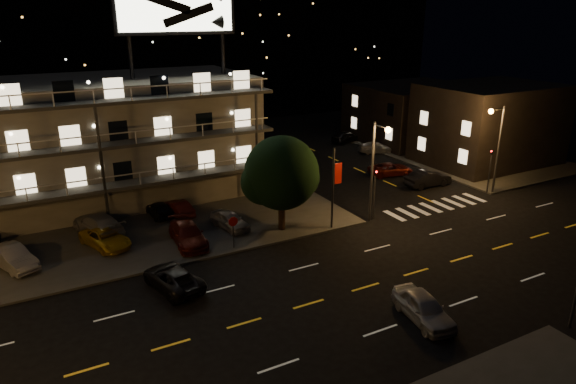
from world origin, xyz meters
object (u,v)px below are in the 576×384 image
lot_car_2 (105,238)px  lot_car_7 (98,224)px  tree (281,175)px  road_car_west (173,278)px  lot_car_4 (230,220)px  side_car_0 (428,179)px  road_car_east (424,308)px

lot_car_2 → lot_car_7: (-0.05, 2.55, 0.15)m
tree → lot_car_2: tree is taller
lot_car_7 → road_car_west: size_ratio=1.11×
tree → lot_car_4: tree is taller
side_car_0 → lot_car_2: bearing=91.5°
tree → lot_car_4: 5.34m
road_car_west → lot_car_2: bearing=-84.1°
road_car_west → lot_car_4: bearing=-147.1°
lot_car_4 → road_car_east: bearing=-86.2°
lot_car_4 → lot_car_2: bearing=161.0°
tree → road_car_west: (-9.69, -4.48, -3.77)m
lot_car_2 → lot_car_7: 2.55m
lot_car_7 → side_car_0: (29.50, -3.00, -0.15)m
lot_car_7 → lot_car_2: bearing=74.5°
lot_car_4 → side_car_0: bearing=-9.9°
lot_car_4 → tree: bearing=-42.8°
lot_car_2 → lot_car_7: size_ratio=0.83×
lot_car_2 → road_car_west: lot_car_2 is taller
lot_car_4 → side_car_0: 20.54m
tree → road_car_east: size_ratio=1.65×
tree → side_car_0: bearing=8.9°
side_car_0 → road_car_west: bearing=107.3°
lot_car_4 → road_car_west: (-6.34, -6.50, -0.14)m
tree → road_car_east: 14.75m
lot_car_2 → road_car_west: 8.04m
lot_car_4 → side_car_0: side_car_0 is taller
side_car_0 → tree: bearing=101.3°
lot_car_4 → road_car_east: (4.55, -16.24, -0.05)m
lot_car_4 → road_car_east: 16.87m
tree → lot_car_4: size_ratio=1.90×
lot_car_7 → side_car_0: bearing=157.5°
lot_car_7 → road_car_east: (13.52, -19.92, -0.17)m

